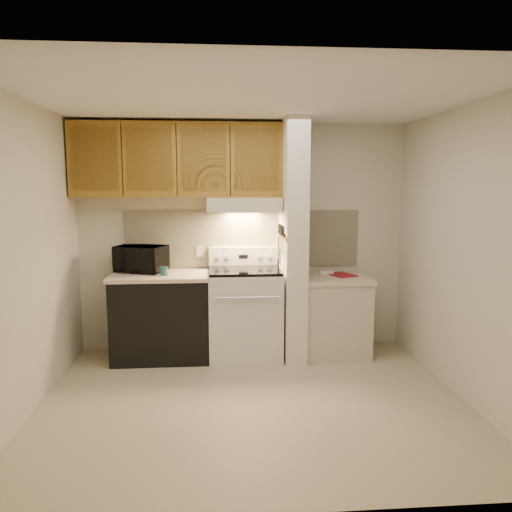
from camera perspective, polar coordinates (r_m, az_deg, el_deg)
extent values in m
plane|color=tan|center=(4.44, -0.36, -16.20)|extent=(3.60, 3.60, 0.00)
plane|color=white|center=(4.10, -0.39, 17.53)|extent=(3.60, 3.60, 0.00)
cube|color=beige|center=(5.57, -1.52, 2.14)|extent=(3.60, 2.50, 0.02)
cube|color=beige|center=(4.34, -24.78, -0.29)|extent=(0.02, 3.00, 2.50)
cube|color=beige|center=(4.59, 22.66, 0.24)|extent=(0.02, 3.00, 2.50)
cube|color=#F4E9C1|center=(5.56, -1.51, 1.97)|extent=(2.60, 0.02, 0.63)
cube|color=silver|center=(5.38, -1.29, -6.65)|extent=(0.76, 0.65, 0.92)
cube|color=black|center=(5.06, -1.08, -7.12)|extent=(0.50, 0.01, 0.30)
cylinder|color=silver|center=(4.97, -1.06, -4.78)|extent=(0.65, 0.02, 0.02)
cube|color=black|center=(5.28, -1.30, -1.65)|extent=(0.74, 0.64, 0.03)
cube|color=silver|center=(5.54, -1.48, 0.02)|extent=(0.76, 0.08, 0.20)
cube|color=black|center=(5.50, -1.45, -0.05)|extent=(0.10, 0.01, 0.04)
cylinder|color=silver|center=(5.49, -4.37, -0.08)|extent=(0.05, 0.02, 0.05)
cylinder|color=silver|center=(5.49, -3.33, -0.07)|extent=(0.05, 0.02, 0.05)
cylinder|color=silver|center=(5.51, 0.42, -0.03)|extent=(0.05, 0.02, 0.05)
cylinder|color=silver|center=(5.52, 1.45, -0.02)|extent=(0.05, 0.02, 0.05)
cube|color=black|center=(5.42, -10.70, -6.95)|extent=(1.00, 0.63, 0.87)
cube|color=beige|center=(5.32, -10.83, -2.21)|extent=(1.04, 0.67, 0.04)
cube|color=black|center=(5.43, -14.13, -1.80)|extent=(0.25, 0.10, 0.02)
cylinder|color=#21595F|center=(5.20, -10.41, -1.70)|extent=(0.10, 0.10, 0.09)
cube|color=beige|center=(5.56, -6.44, 0.52)|extent=(0.08, 0.01, 0.12)
imported|color=black|center=(5.46, -13.01, -0.31)|extent=(0.59, 0.50, 0.28)
cube|color=silver|center=(5.28, 4.22, 1.79)|extent=(0.22, 0.70, 2.50)
cube|color=olive|center=(5.26, 2.98, 2.32)|extent=(0.01, 0.70, 0.04)
cube|color=black|center=(5.21, 2.99, 2.49)|extent=(0.02, 0.42, 0.04)
cube|color=silver|center=(5.05, 3.10, 1.17)|extent=(0.01, 0.03, 0.16)
cylinder|color=black|center=(5.03, 3.11, 2.86)|extent=(0.02, 0.02, 0.10)
cube|color=silver|center=(5.13, 2.98, 1.17)|extent=(0.01, 0.04, 0.18)
cylinder|color=black|center=(5.12, 2.97, 2.96)|extent=(0.02, 0.02, 0.10)
cube|color=silver|center=(5.22, 2.85, 1.17)|extent=(0.01, 0.04, 0.20)
cylinder|color=black|center=(5.20, 2.87, 3.03)|extent=(0.02, 0.02, 0.10)
cube|color=silver|center=(5.28, 2.75, 1.48)|extent=(0.01, 0.04, 0.16)
cylinder|color=black|center=(5.27, 2.76, 3.10)|extent=(0.02, 0.02, 0.10)
cube|color=silver|center=(5.37, 2.64, 1.47)|extent=(0.01, 0.04, 0.18)
cylinder|color=black|center=(5.36, 2.64, 3.18)|extent=(0.02, 0.02, 0.10)
cube|color=gray|center=(5.44, 2.57, 1.04)|extent=(0.03, 0.11, 0.25)
cube|color=beige|center=(5.53, 8.89, -6.93)|extent=(0.70, 0.60, 0.81)
cube|color=beige|center=(5.43, 8.98, -2.59)|extent=(0.74, 0.64, 0.04)
cube|color=maroon|center=(5.55, 9.75, -2.13)|extent=(0.33, 0.37, 0.01)
cube|color=white|center=(5.59, 8.06, -1.87)|extent=(0.15, 0.11, 0.04)
cube|color=beige|center=(5.33, -1.41, 5.91)|extent=(0.78, 0.44, 0.15)
cube|color=beige|center=(5.12, -1.27, 5.32)|extent=(0.78, 0.04, 0.06)
cube|color=olive|center=(5.38, -8.94, 10.73)|extent=(2.18, 0.33, 0.77)
cube|color=olive|center=(5.35, -17.98, 10.46)|extent=(0.46, 0.01, 0.63)
cube|color=black|center=(5.29, -15.07, 10.61)|extent=(0.01, 0.01, 0.73)
cube|color=olive|center=(5.25, -12.09, 10.72)|extent=(0.46, 0.01, 0.63)
cube|color=black|center=(5.22, -9.07, 10.82)|extent=(0.01, 0.01, 0.73)
cube|color=olive|center=(5.21, -6.02, 10.88)|extent=(0.46, 0.01, 0.63)
cube|color=black|center=(5.21, -2.97, 10.91)|extent=(0.01, 0.01, 0.73)
cube|color=olive|center=(5.23, 0.07, 10.91)|extent=(0.46, 0.01, 0.63)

